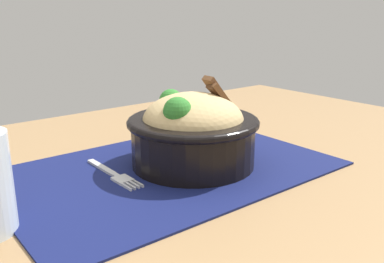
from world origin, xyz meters
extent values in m
cube|color=#99754C|center=(0.00, 0.00, 0.70)|extent=(1.31, 0.84, 0.03)
cylinder|color=olive|center=(-0.59, -0.36, 0.34)|extent=(0.04, 0.04, 0.68)
cube|color=#11194C|center=(-0.01, -0.01, 0.71)|extent=(0.46, 0.31, 0.00)
cylinder|color=black|center=(-0.05, 0.00, 0.75)|extent=(0.18, 0.18, 0.07)
torus|color=black|center=(-0.05, 0.00, 0.78)|extent=(0.19, 0.19, 0.01)
ellipsoid|color=tan|center=(-0.05, 0.00, 0.78)|extent=(0.19, 0.19, 0.08)
sphere|color=#2F792C|center=(-0.03, -0.04, 0.80)|extent=(0.03, 0.03, 0.03)
sphere|color=#2F792C|center=(-0.01, 0.02, 0.81)|extent=(0.04, 0.04, 0.04)
sphere|color=#2F792C|center=(-0.04, -0.04, 0.81)|extent=(0.04, 0.04, 0.04)
cylinder|color=orange|center=(-0.06, -0.04, 0.80)|extent=(0.03, 0.01, 0.01)
cylinder|color=orange|center=(-0.06, 0.00, 0.80)|extent=(0.04, 0.02, 0.01)
cylinder|color=orange|center=(-0.04, 0.00, 0.80)|extent=(0.02, 0.03, 0.01)
cube|color=brown|center=(-0.09, 0.02, 0.81)|extent=(0.04, 0.03, 0.05)
cube|color=brown|center=(-0.10, 0.01, 0.81)|extent=(0.04, 0.03, 0.04)
cube|color=brown|center=(-0.10, 0.00, 0.82)|extent=(0.05, 0.02, 0.05)
cube|color=silver|center=(0.06, -0.07, 0.72)|extent=(0.01, 0.07, 0.00)
cube|color=silver|center=(0.06, -0.03, 0.72)|extent=(0.01, 0.01, 0.00)
cube|color=silver|center=(0.06, -0.01, 0.72)|extent=(0.02, 0.03, 0.00)
cube|color=silver|center=(0.07, 0.01, 0.72)|extent=(0.00, 0.02, 0.00)
cube|color=silver|center=(0.07, 0.01, 0.72)|extent=(0.00, 0.02, 0.00)
cube|color=silver|center=(0.06, 0.01, 0.72)|extent=(0.00, 0.02, 0.00)
cube|color=silver|center=(0.05, 0.01, 0.72)|extent=(0.00, 0.02, 0.00)
camera|label=1|loc=(0.32, 0.46, 0.94)|focal=39.43mm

